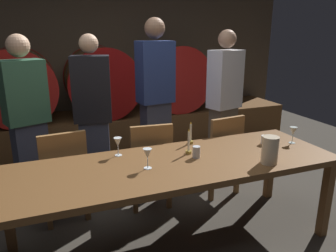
{
  "coord_description": "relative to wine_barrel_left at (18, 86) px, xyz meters",
  "views": [
    {
      "loc": [
        -0.75,
        -2.32,
        1.71
      ],
      "look_at": [
        0.23,
        0.19,
        0.92
      ],
      "focal_mm": 34.49,
      "sensor_mm": 36.0,
      "label": 1
    }
  ],
  "objects": [
    {
      "name": "back_wall",
      "position": [
        1.07,
        0.55,
        0.47
      ],
      "size": [
        6.51,
        0.24,
        2.98
      ],
      "primitive_type": "cube",
      "color": "brown",
      "rests_on": "ground"
    },
    {
      "name": "wine_barrel_left",
      "position": [
        0.0,
        0.0,
        0.0
      ],
      "size": [
        0.99,
        0.83,
        0.99
      ],
      "color": "brown",
      "rests_on": "barrel_shelf"
    },
    {
      "name": "dining_table",
      "position": [
        1.2,
        -2.49,
        -0.35
      ],
      "size": [
        2.66,
        0.86,
        0.73
      ],
      "color": "brown",
      "rests_on": "ground"
    },
    {
      "name": "pitcher",
      "position": [
        1.88,
        -2.77,
        -0.18
      ],
      "size": [
        0.13,
        0.13,
        0.22
      ],
      "color": "beige",
      "rests_on": "dining_table"
    },
    {
      "name": "wine_glass_right",
      "position": [
        2.38,
        -2.46,
        -0.18
      ],
      "size": [
        0.07,
        0.07,
        0.15
      ],
      "color": "silver",
      "rests_on": "dining_table"
    },
    {
      "name": "guest_far_left",
      "position": [
        0.14,
        -1.4,
        -0.15
      ],
      "size": [
        0.44,
        0.36,
        1.69
      ],
      "rotation": [
        0.0,
        0.0,
        3.5
      ],
      "color": "#33384C",
      "rests_on": "ground"
    },
    {
      "name": "chair_left",
      "position": [
        0.4,
        -1.8,
        -0.53
      ],
      "size": [
        0.44,
        0.44,
        0.88
      ],
      "rotation": [
        0.0,
        0.0,
        3.24
      ],
      "color": "olive",
      "rests_on": "ground"
    },
    {
      "name": "candle_left",
      "position": [
        1.39,
        -2.36,
        -0.23
      ],
      "size": [
        0.05,
        0.05,
        0.22
      ],
      "color": "olive",
      "rests_on": "dining_table"
    },
    {
      "name": "candle_right",
      "position": [
        1.51,
        -2.14,
        -0.23
      ],
      "size": [
        0.05,
        0.05,
        0.21
      ],
      "color": "olive",
      "rests_on": "dining_table"
    },
    {
      "name": "barrel_shelf",
      "position": [
        1.07,
        0.0,
        -0.75
      ],
      "size": [
        5.86,
        0.9,
        0.53
      ],
      "primitive_type": "cube",
      "color": "brown",
      "rests_on": "ground"
    },
    {
      "name": "chair_center",
      "position": [
        1.21,
        -1.85,
        -0.53
      ],
      "size": [
        0.43,
        0.43,
        0.88
      ],
      "rotation": [
        0.0,
        0.0,
        3.05
      ],
      "color": "olive",
      "rests_on": "ground"
    },
    {
      "name": "wine_barrel_center",
      "position": [
        1.09,
        0.0,
        0.0
      ],
      "size": [
        0.99,
        0.83,
        0.99
      ],
      "color": "brown",
      "rests_on": "barrel_shelf"
    },
    {
      "name": "chair_right",
      "position": [
        1.99,
        -1.86,
        -0.53
      ],
      "size": [
        0.45,
        0.45,
        0.88
      ],
      "rotation": [
        0.0,
        0.0,
        3.27
      ],
      "color": "olive",
      "rests_on": "ground"
    },
    {
      "name": "wine_barrel_right",
      "position": [
        2.19,
        0.0,
        0.0
      ],
      "size": [
        0.99,
        0.83,
        0.99
      ],
      "color": "brown",
      "rests_on": "barrel_shelf"
    },
    {
      "name": "cup_right",
      "position": [
        2.13,
        -2.39,
        -0.25
      ],
      "size": [
        0.06,
        0.06,
        0.08
      ],
      "primitive_type": "cylinder",
      "color": "white",
      "rests_on": "dining_table"
    },
    {
      "name": "guest_center_right",
      "position": [
        1.47,
        -1.3,
        -0.06
      ],
      "size": [
        0.41,
        0.28,
        1.85
      ],
      "rotation": [
        0.0,
        0.0,
        3.26
      ],
      "color": "#33384C",
      "rests_on": "ground"
    },
    {
      "name": "wine_glass_left",
      "position": [
        0.83,
        -2.19,
        -0.18
      ],
      "size": [
        0.07,
        0.07,
        0.15
      ],
      "color": "white",
      "rests_on": "dining_table"
    },
    {
      "name": "guest_center_left",
      "position": [
        0.77,
        -1.33,
        -0.15
      ],
      "size": [
        0.42,
        0.31,
        1.69
      ],
      "rotation": [
        0.0,
        0.0,
        2.94
      ],
      "color": "#33384C",
      "rests_on": "ground"
    },
    {
      "name": "ground_plane",
      "position": [
        1.07,
        -2.32,
        -1.02
      ],
      "size": [
        8.46,
        8.46,
        0.0
      ],
      "primitive_type": "plane",
      "color": "#3F3A33"
    },
    {
      "name": "guest_far_right",
      "position": [
        2.32,
        -1.36,
        -0.13
      ],
      "size": [
        0.43,
        0.34,
        1.73
      ],
      "rotation": [
        0.0,
        0.0,
        3.42
      ],
      "color": "brown",
      "rests_on": "ground"
    },
    {
      "name": "cup_left",
      "position": [
        1.41,
        -2.46,
        -0.24
      ],
      "size": [
        0.06,
        0.06,
        0.1
      ],
      "primitive_type": "cylinder",
      "color": "silver",
      "rests_on": "dining_table"
    },
    {
      "name": "wine_glass_center",
      "position": [
        0.98,
        -2.52,
        -0.18
      ],
      "size": [
        0.07,
        0.07,
        0.16
      ],
      "color": "white",
      "rests_on": "dining_table"
    }
  ]
}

